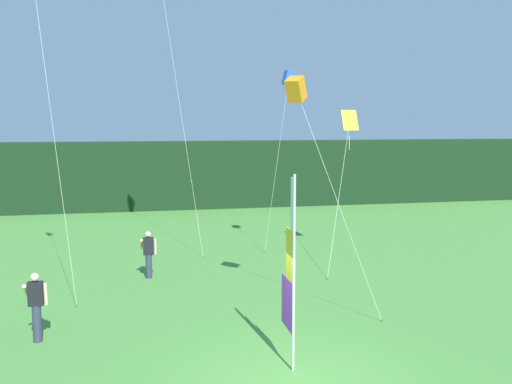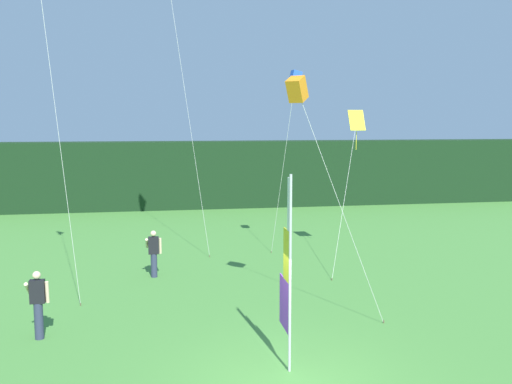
{
  "view_description": "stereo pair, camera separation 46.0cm",
  "coord_description": "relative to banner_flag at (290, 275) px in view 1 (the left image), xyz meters",
  "views": [
    {
      "loc": [
        -3.08,
        -11.11,
        5.42
      ],
      "look_at": [
        -0.2,
        2.84,
        3.62
      ],
      "focal_mm": 39.7,
      "sensor_mm": 36.0,
      "label": 1
    },
    {
      "loc": [
        -2.63,
        -11.2,
        5.42
      ],
      "look_at": [
        -0.2,
        2.84,
        3.62
      ],
      "focal_mm": 39.7,
      "sensor_mm": 36.0,
      "label": 2
    }
  ],
  "objects": [
    {
      "name": "person_mid_field",
      "position": [
        -5.75,
        2.57,
        -1.14
      ],
      "size": [
        0.55,
        0.48,
        1.74
      ],
      "color": "#2D334C",
      "rests_on": "ground"
    },
    {
      "name": "kite_blue_box_3",
      "position": [
        2.52,
        9.74,
        4.93
      ],
      "size": [
        0.98,
        1.21,
        7.35
      ],
      "color": "brown",
      "rests_on": "ground"
    },
    {
      "name": "banner_flag",
      "position": [
        0.0,
        0.0,
        0.0
      ],
      "size": [
        0.06,
        1.03,
        4.31
      ],
      "color": "#B7B7BC",
      "rests_on": "ground"
    },
    {
      "name": "person_near_banner",
      "position": [
        -2.95,
        7.82,
        -1.19
      ],
      "size": [
        0.55,
        0.48,
        1.65
      ],
      "color": "#2D334C",
      "rests_on": "ground"
    },
    {
      "name": "distant_treeline",
      "position": [
        -0.09,
        23.86,
        0.0
      ],
      "size": [
        80.0,
        2.4,
        4.14
      ],
      "primitive_type": "cube",
      "color": "black",
      "rests_on": "ground"
    },
    {
      "name": "kite_yellow_diamond_2",
      "position": [
        4.68,
        8.88,
        3.11
      ],
      "size": [
        2.04,
        2.86,
        5.84
      ],
      "color": "brown",
      "rests_on": "ground"
    },
    {
      "name": "ground_plane",
      "position": [
        -0.09,
        -0.54,
        -2.07
      ],
      "size": [
        120.0,
        120.0,
        0.0
      ],
      "primitive_type": "plane",
      "color": "#478438"
    },
    {
      "name": "kite_orange_box_5",
      "position": [
        0.92,
        2.9,
        4.14
      ],
      "size": [
        2.64,
        1.14,
        6.6
      ],
      "color": "brown",
      "rests_on": "ground"
    }
  ]
}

